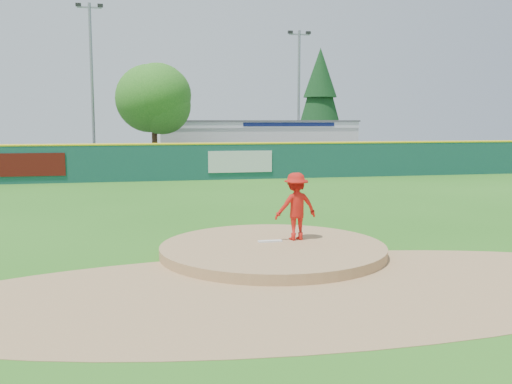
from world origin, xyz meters
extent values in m
plane|color=#286B19|center=(0.00, 0.00, 0.00)|extent=(120.00, 120.00, 0.00)
cylinder|color=#9E774C|center=(0.00, 0.00, 0.00)|extent=(5.50, 5.50, 0.50)
cube|color=white|center=(0.00, 0.30, 0.27)|extent=(0.60, 0.15, 0.04)
cylinder|color=#9E774C|center=(0.00, -3.00, 0.01)|extent=(15.40, 15.40, 0.01)
cube|color=#38383A|center=(0.00, 27.00, 0.01)|extent=(44.00, 16.00, 0.02)
imported|color=red|center=(0.71, 0.46, 1.10)|extent=(1.19, 0.80, 1.71)
imported|color=white|center=(2.14, 21.28, 0.62)|extent=(4.77, 3.49, 1.21)
cube|color=silver|center=(6.00, 32.00, 1.60)|extent=(15.00, 8.00, 3.20)
cube|color=white|center=(6.00, 27.98, 3.00)|extent=(15.00, 0.06, 0.55)
cube|color=#0F194C|center=(8.00, 27.94, 3.00)|extent=(7.00, 0.03, 0.28)
cube|color=#59595B|center=(6.00, 32.00, 3.25)|extent=(15.20, 8.20, 0.12)
cube|color=#50100B|center=(-8.67, 17.92, 1.00)|extent=(3.60, 0.04, 1.20)
cube|color=silver|center=(2.46, 17.92, 1.00)|extent=(3.60, 0.04, 1.20)
cube|color=#15453E|center=(0.00, 18.00, 1.00)|extent=(40.00, 0.10, 2.00)
cylinder|color=yellow|center=(0.00, 18.00, 2.00)|extent=(40.00, 0.14, 0.14)
cylinder|color=#382314|center=(-2.00, 25.00, 1.30)|extent=(0.36, 0.36, 2.60)
sphere|color=#387F23|center=(-2.00, 25.00, 4.56)|extent=(5.60, 5.60, 5.60)
cylinder|color=#382314|center=(13.00, 36.00, 0.80)|extent=(0.40, 0.40, 1.60)
cone|color=#113A16|center=(13.00, 36.00, 5.55)|extent=(4.40, 4.40, 7.90)
cylinder|color=gray|center=(-6.00, 27.00, 5.50)|extent=(0.20, 0.20, 11.00)
cube|color=gray|center=(-6.00, 27.00, 10.70)|extent=(1.60, 0.10, 0.10)
cube|color=black|center=(-6.70, 27.00, 10.85)|extent=(0.35, 0.25, 0.20)
cube|color=black|center=(-5.30, 27.00, 10.85)|extent=(0.35, 0.25, 0.20)
cylinder|color=gray|center=(9.00, 29.00, 5.00)|extent=(0.20, 0.20, 10.00)
cube|color=gray|center=(9.00, 29.00, 9.70)|extent=(1.60, 0.10, 0.10)
cube|color=black|center=(8.30, 29.00, 9.85)|extent=(0.35, 0.25, 0.20)
cube|color=black|center=(9.70, 29.00, 9.85)|extent=(0.35, 0.25, 0.20)
camera|label=1|loc=(-3.21, -13.27, 3.25)|focal=40.00mm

